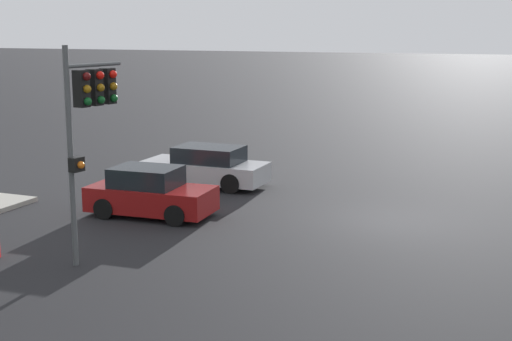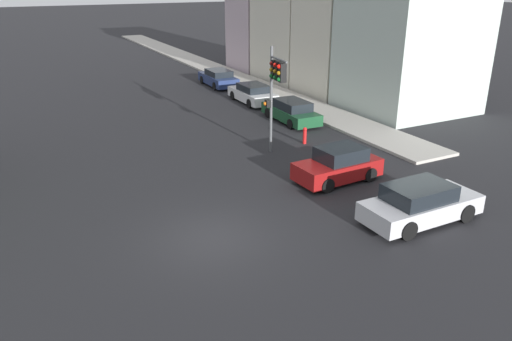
{
  "view_description": "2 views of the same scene",
  "coord_description": "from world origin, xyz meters",
  "views": [
    {
      "loc": [
        -4.32,
        20.98,
        5.77
      ],
      "look_at": [
        3.21,
        2.73,
        1.82
      ],
      "focal_mm": 50.0,
      "sensor_mm": 36.0,
      "label": 1
    },
    {
      "loc": [
        -5.76,
        -14.37,
        8.6
      ],
      "look_at": [
        2.57,
        1.68,
        1.48
      ],
      "focal_mm": 35.0,
      "sensor_mm": 36.0,
      "label": 2
    }
  ],
  "objects": [
    {
      "name": "ground_plane",
      "position": [
        0.0,
        0.0,
        0.0
      ],
      "size": [
        300.0,
        300.0,
        0.0
      ],
      "primitive_type": "plane",
      "color": "black"
    },
    {
      "name": "traffic_signal",
      "position": [
        6.1,
        6.44,
        3.87
      ],
      "size": [
        0.58,
        2.09,
        5.39
      ],
      "rotation": [
        0.0,
        0.0,
        3.01
      ],
      "color": "#515456",
      "rests_on": "ground_plane"
    },
    {
      "name": "crossing_car_0",
      "position": [
        6.98,
        2.25,
        0.72
      ],
      "size": [
        3.98,
        2.03,
        1.55
      ],
      "rotation": [
        0.0,
        0.0,
        3.2
      ],
      "color": "maroon",
      "rests_on": "ground_plane"
    },
    {
      "name": "crossing_car_1",
      "position": [
        7.32,
        -2.36,
        0.71
      ],
      "size": [
        4.65,
        2.01,
        1.49
      ],
      "rotation": [
        0.0,
        0.0,
        0.01
      ],
      "color": "#B7B7BC",
      "rests_on": "ground_plane"
    }
  ]
}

